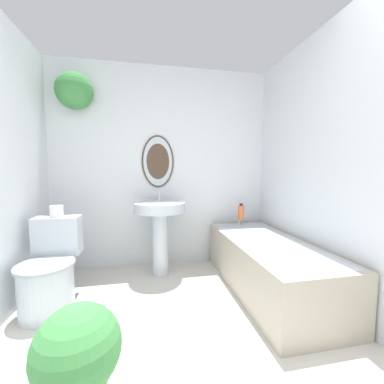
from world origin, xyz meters
The scene contains 8 objects.
wall_back centered at (-0.12, 2.52, 1.31)m, with size 2.71×0.38×2.40m.
wall_right centered at (1.32, 1.25, 1.20)m, with size 0.06×2.63×2.40m.
toilet centered at (-1.02, 1.70, 0.31)m, with size 0.43×0.60×0.74m.
pedestal_sink centered at (-0.07, 2.19, 0.60)m, with size 0.56×0.56×0.91m.
bathtub centered at (0.93, 1.65, 0.26)m, with size 0.69×1.62×0.57m.
shampoo_bottle centered at (0.92, 2.28, 0.66)m, with size 0.07×0.07×0.20m.
potted_plant centered at (-0.55, 0.74, 0.29)m, with size 0.40×0.40×0.52m.
toilet_paper_roll centered at (-1.02, 1.91, 0.79)m, with size 0.11×0.11×0.10m.
Camera 1 is at (-0.21, -0.39, 1.15)m, focal length 22.00 mm.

